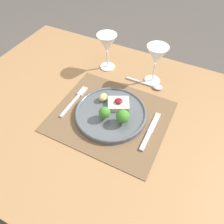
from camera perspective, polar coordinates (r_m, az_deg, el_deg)
ground_plane at (r=1.49m, az=-0.27°, el=-19.51°), size 8.00×8.00×0.00m
dining_table at (r=0.92m, az=-0.41°, el=-4.83°), size 1.35×0.93×0.73m
placemat at (r=0.85m, az=-0.44°, el=-1.10°), size 0.43×0.37×0.00m
dinner_plate at (r=0.84m, az=0.13°, el=-0.23°), size 0.28×0.28×0.08m
fork at (r=0.91m, az=-9.44°, el=3.34°), size 0.02×0.18×0.01m
knife at (r=0.80m, az=9.71°, el=-5.51°), size 0.02×0.18×0.01m
spoon at (r=0.98m, az=10.41°, el=6.85°), size 0.17×0.04×0.01m
wine_glass_near at (r=0.93m, az=11.52°, el=13.98°), size 0.09×0.09×0.18m
wine_glass_far at (r=1.00m, az=-1.31°, el=17.22°), size 0.09×0.09×0.17m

